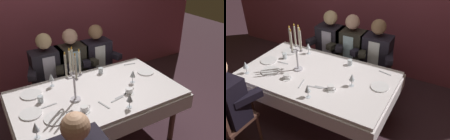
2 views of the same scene
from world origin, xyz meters
The scene contains 23 objects.
back_wall centered at (0.00, 1.66, 1.35)m, with size 6.00×0.12×2.70m, color #8C3D4D.
dining_table centered at (0.00, 0.00, 0.62)m, with size 1.94×1.14×0.74m.
candelabra centered at (-0.27, -0.03, 1.04)m, with size 0.19×0.19×0.62m.
dinner_plate_0 centered at (0.78, 0.10, 0.75)m, with size 0.21×0.21×0.01m, color white.
dinner_plate_1 centered at (-0.56, -0.23, 0.75)m, with size 0.23×0.23×0.01m, color white.
dinner_plate_2 centered at (-0.66, 0.32, 0.75)m, with size 0.23×0.23×0.01m, color white.
dinner_plate_3 centered at (-0.75, -0.04, 0.75)m, with size 0.22×0.22×0.01m, color white.
wine_glass_0 centered at (-0.40, 0.39, 0.86)m, with size 0.07×0.07×0.16m.
wine_glass_1 centered at (-0.79, -0.40, 0.85)m, with size 0.07×0.07×0.16m.
wine_glass_2 centered at (0.48, -0.03, 0.85)m, with size 0.07×0.07×0.16m.
wine_glass_3 centered at (0.16, -0.44, 0.85)m, with size 0.07×0.07×0.16m.
water_tumbler_0 centered at (0.26, 0.39, 0.78)m, with size 0.06×0.06×0.08m, color silver.
water_tumbler_1 centered at (-0.61, 0.12, 0.78)m, with size 0.06×0.06×0.08m, color silver.
coffee_cup_0 centered at (-0.27, -0.26, 0.77)m, with size 0.13×0.12×0.06m.
coffee_cup_1 centered at (0.31, -0.21, 0.77)m, with size 0.13×0.12×0.06m.
fork_0 centered at (0.74, 0.41, 0.74)m, with size 0.17×0.02×0.01m, color #B7B7BC.
spoon_1 centered at (-0.05, -0.27, 0.74)m, with size 0.17×0.02×0.01m, color #B7B7BC.
fork_2 centered at (0.12, -0.25, 0.74)m, with size 0.17×0.02×0.01m, color #B7B7BC.
fork_3 centered at (-0.56, 0.01, 0.74)m, with size 0.17×0.02×0.01m, color #B7B7BC.
fork_4 centered at (0.20, -0.22, 0.74)m, with size 0.17×0.02×0.01m, color #B7B7BC.
seated_diner_1 centered at (-0.30, 0.89, 0.74)m, with size 0.63×0.48×1.24m.
seated_diner_2 centered at (0.06, 0.89, 0.74)m, with size 0.63×0.48×1.24m.
seated_diner_3 centered at (0.45, 0.89, 0.74)m, with size 0.63×0.48×1.24m.
Camera 1 is at (-1.05, -2.12, 2.23)m, focal length 38.75 mm.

